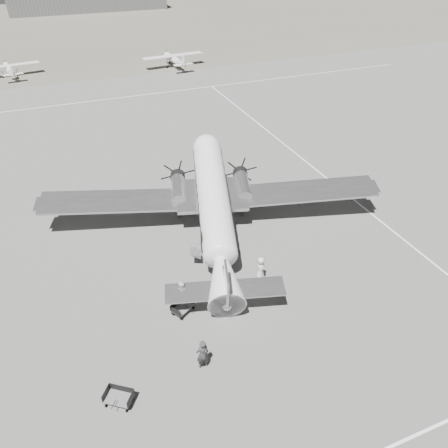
% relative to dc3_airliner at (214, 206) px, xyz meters
% --- Properties ---
extents(ground, '(260.00, 260.00, 0.00)m').
position_rel_dc3_airliner_xyz_m(ground, '(1.15, -4.75, -2.56)').
color(ground, slate).
rests_on(ground, ground).
extents(taxi_line_right, '(0.15, 80.00, 0.01)m').
position_rel_dc3_airliner_xyz_m(taxi_line_right, '(13.15, -4.75, -2.56)').
color(taxi_line_right, white).
rests_on(taxi_line_right, ground).
extents(taxi_line_horizon, '(90.00, 0.15, 0.01)m').
position_rel_dc3_airliner_xyz_m(taxi_line_horizon, '(1.15, 35.25, -2.56)').
color(taxi_line_horizon, white).
rests_on(taxi_line_horizon, ground).
extents(grass_infield, '(260.00, 90.00, 0.01)m').
position_rel_dc3_airliner_xyz_m(grass_infield, '(1.15, 90.25, -2.56)').
color(grass_infield, '#605D51').
rests_on(grass_infield, ground).
extents(dc3_airliner, '(31.05, 25.42, 5.13)m').
position_rel_dc3_airliner_xyz_m(dc3_airliner, '(0.00, 0.00, 0.00)').
color(dc3_airliner, silver).
rests_on(dc3_airliner, ground).
extents(light_plane_left, '(10.58, 9.09, 1.97)m').
position_rel_dc3_airliner_xyz_m(light_plane_left, '(-14.54, 51.80, -1.58)').
color(light_plane_left, white).
rests_on(light_plane_left, ground).
extents(light_plane_right, '(11.20, 9.41, 2.17)m').
position_rel_dc3_airliner_xyz_m(light_plane_right, '(11.08, 47.47, -1.48)').
color(light_plane_right, white).
rests_on(light_plane_right, ground).
extents(baggage_cart_near, '(1.79, 1.66, 0.83)m').
position_rel_dc3_airliner_xyz_m(baggage_cart_near, '(-4.78, -7.03, -2.15)').
color(baggage_cart_near, '#5E5E5E').
rests_on(baggage_cart_near, ground).
extents(baggage_cart_far, '(1.78, 1.69, 0.82)m').
position_rel_dc3_airliner_xyz_m(baggage_cart_far, '(-9.64, -11.81, -2.15)').
color(baggage_cart_far, '#5E5E5E').
rests_on(baggage_cart_far, ground).
extents(ground_crew, '(0.73, 0.49, 1.98)m').
position_rel_dc3_airliner_xyz_m(ground_crew, '(-5.01, -11.30, -1.58)').
color(ground_crew, '#313131').
rests_on(ground_crew, ground).
extents(ramp_agent, '(0.77, 0.98, 1.96)m').
position_rel_dc3_airliner_xyz_m(ramp_agent, '(-4.62, -6.47, -1.58)').
color(ramp_agent, silver).
rests_on(ramp_agent, ground).
extents(passenger, '(0.83, 1.00, 1.76)m').
position_rel_dc3_airliner_xyz_m(passenger, '(1.01, -6.02, -1.68)').
color(passenger, silver).
rests_on(passenger, ground).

